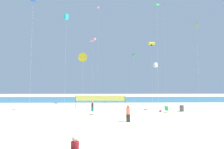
{
  "coord_description": "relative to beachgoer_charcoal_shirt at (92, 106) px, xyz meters",
  "views": [
    {
      "loc": [
        -1.05,
        -18.03,
        3.98
      ],
      "look_at": [
        -0.51,
        9.76,
        5.94
      ],
      "focal_mm": 25.62,
      "sensor_mm": 36.0,
      "label": 1
    }
  ],
  "objects": [
    {
      "name": "ocean_band",
      "position": [
        3.63,
        22.58,
        -0.81
      ],
      "size": [
        120.0,
        20.0,
        0.01
      ],
      "primitive_type": "cube",
      "color": "teal",
      "rests_on": "ground"
    },
    {
      "name": "kite_lime_delta",
      "position": [
        16.92,
        -0.12,
        13.02
      ],
      "size": [
        0.79,
        1.24,
        14.48
      ],
      "color": "silver",
      "rests_on": "ground"
    },
    {
      "name": "beachgoer_coral_shirt",
      "position": [
        4.7,
        -7.5,
        0.18
      ],
      "size": [
        0.43,
        0.43,
        1.86
      ],
      "rotation": [
        0.0,
        0.0,
        4.0
      ],
      "color": "#2D2D33",
      "rests_on": "ground"
    },
    {
      "name": "trash_barrel",
      "position": [
        13.94,
        -0.37,
        -0.35
      ],
      "size": [
        0.65,
        0.65,
        0.94
      ],
      "primitive_type": "cylinder",
      "color": "#595960",
      "rests_on": "ground"
    },
    {
      "name": "kite_yellow_tube",
      "position": [
        12.83,
        12.29,
        13.28
      ],
      "size": [
        1.49,
        0.73,
        14.47
      ],
      "color": "silver",
      "rests_on": "ground"
    },
    {
      "name": "kite_cyan_box",
      "position": [
        -4.25,
        -0.36,
        14.09
      ],
      "size": [
        0.73,
        0.73,
        15.39
      ],
      "color": "silver",
      "rests_on": "ground"
    },
    {
      "name": "kite_magenta_diamond",
      "position": [
        14.72,
        8.47,
        18.71
      ],
      "size": [
        0.42,
        0.41,
        22.05
      ],
      "color": "silver",
      "rests_on": "ground"
    },
    {
      "name": "volleyball_net",
      "position": [
        1.01,
        3.8,
        0.83
      ],
      "size": [
        9.02,
        0.58,
        2.4
      ],
      "color": "#4C4C51",
      "rests_on": "ground"
    },
    {
      "name": "beach_handbag",
      "position": [
        10.43,
        -0.82,
        -0.69
      ],
      "size": [
        0.32,
        0.16,
        0.25
      ],
      "primitive_type": "cube",
      "color": "#7A3872",
      "rests_on": "ground"
    },
    {
      "name": "kite_pink_diamond",
      "position": [
        0.51,
        3.98,
        16.82
      ],
      "size": [
        0.58,
        0.58,
        18.96
      ],
      "color": "silver",
      "rests_on": "ground"
    },
    {
      "name": "beachgoer_charcoal_shirt",
      "position": [
        0.0,
        0.0,
        0.0
      ],
      "size": [
        0.35,
        0.35,
        1.53
      ],
      "rotation": [
        0.0,
        0.0,
        6.03
      ],
      "color": "#19727A",
      "rests_on": "ground"
    },
    {
      "name": "kite_white_box",
      "position": [
        12.26,
        7.46,
        7.47
      ],
      "size": [
        0.8,
        0.8,
        8.77
      ],
      "color": "silver",
      "rests_on": "ground"
    },
    {
      "name": "kite_pink_tube",
      "position": [
        -1.01,
        9.61,
        13.28
      ],
      "size": [
        1.51,
        1.91,
        14.38
      ],
      "color": "silver",
      "rests_on": "ground"
    },
    {
      "name": "kite_green_diamond",
      "position": [
        8.92,
        -4.87,
        13.84
      ],
      "size": [
        0.71,
        0.69,
        15.11
      ],
      "color": "silver",
      "rests_on": "ground"
    },
    {
      "name": "folding_beach_chair",
      "position": [
        11.29,
        -1.12,
        -0.35
      ],
      "size": [
        0.52,
        0.65,
        0.89
      ],
      "rotation": [
        0.0,
        0.0,
        0.72
      ],
      "color": "#1E8C4C",
      "rests_on": "ground"
    },
    {
      "name": "kite_green_tube",
      "position": [
        8.5,
        12.03,
        10.51
      ],
      "size": [
        0.6,
        1.3,
        11.66
      ],
      "color": "silver",
      "rests_on": "ground"
    },
    {
      "name": "kite_yellow_delta",
      "position": [
        -2.25,
        4.14,
        8.42
      ],
      "size": [
        1.78,
        0.79,
        10.11
      ],
      "color": "silver",
      "rests_on": "ground"
    },
    {
      "name": "ground_plane",
      "position": [
        3.63,
        -7.27,
        -0.81
      ],
      "size": [
        120.0,
        120.0,
        0.0
      ],
      "primitive_type": "plane",
      "color": "beige"
    }
  ]
}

